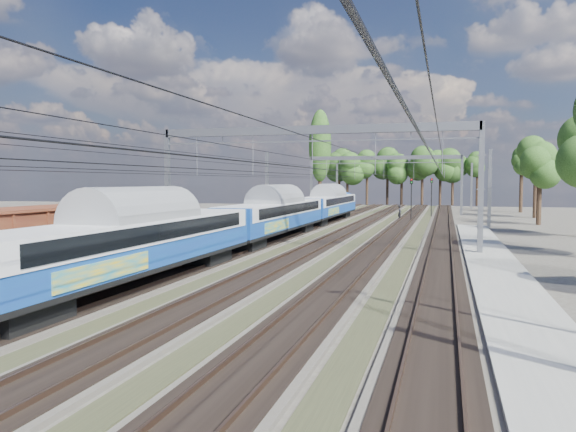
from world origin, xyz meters
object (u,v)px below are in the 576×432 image
(worker, at_px, (400,213))
(freight_boxcar, at_px, (22,243))
(emu_train, at_px, (275,209))
(signal_far, at_px, (432,192))
(signal_near, at_px, (411,195))

(worker, bearing_deg, freight_boxcar, 166.00)
(emu_train, height_order, freight_boxcar, emu_train)
(signal_far, bearing_deg, worker, -127.78)
(freight_boxcar, bearing_deg, worker, 77.03)
(emu_train, distance_m, signal_far, 39.92)
(signal_far, bearing_deg, signal_near, -111.33)
(freight_boxcar, relative_size, signal_far, 2.59)
(worker, xyz_separation_m, signal_far, (3.82, 7.95, 2.52))
(worker, height_order, signal_far, signal_far)
(emu_train, height_order, worker, emu_train)
(worker, bearing_deg, emu_train, 164.22)
(emu_train, relative_size, freight_boxcar, 4.68)
(freight_boxcar, height_order, signal_far, signal_far)
(signal_near, distance_m, signal_far, 12.98)
(freight_boxcar, bearing_deg, signal_far, 75.30)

